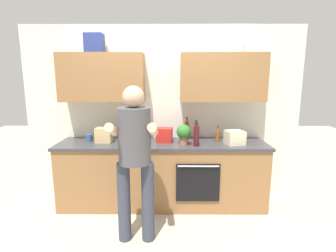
{
  "coord_description": "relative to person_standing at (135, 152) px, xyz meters",
  "views": [
    {
      "loc": [
        0.1,
        -3.42,
        1.78
      ],
      "look_at": [
        0.08,
        -0.1,
        1.15
      ],
      "focal_mm": 27.64,
      "sensor_mm": 36.0,
      "label": 1
    }
  ],
  "objects": [
    {
      "name": "grocery_bag_rice",
      "position": [
        1.23,
        0.75,
        -0.01
      ],
      "size": [
        0.27,
        0.26,
        0.18
      ],
      "primitive_type": "cube",
      "rotation": [
        0.0,
        0.0,
        0.22
      ],
      "color": "beige",
      "rests_on": "counter"
    },
    {
      "name": "grocery_bag_crisps",
      "position": [
        0.29,
        0.87,
        -0.01
      ],
      "size": [
        0.23,
        0.19,
        0.2
      ],
      "primitive_type": "cube",
      "rotation": [
        0.0,
        0.0,
        -0.13
      ],
      "color": "red",
      "rests_on": "counter"
    },
    {
      "name": "bottle_water",
      "position": [
        -0.26,
        0.95,
        0.04
      ],
      "size": [
        0.08,
        0.08,
        0.33
      ],
      "color": "silver",
      "rests_on": "counter"
    },
    {
      "name": "bottle_syrup",
      "position": [
        1.02,
        0.87,
        -0.02
      ],
      "size": [
        0.05,
        0.05,
        0.23
      ],
      "color": "#8C4C14",
      "rests_on": "counter"
    },
    {
      "name": "potted_herb",
      "position": [
        0.55,
        0.72,
        0.05
      ],
      "size": [
        0.19,
        0.19,
        0.27
      ],
      "color": "#9E6647",
      "rests_on": "counter"
    },
    {
      "name": "bottle_vinegar",
      "position": [
        0.61,
        1.0,
        0.03
      ],
      "size": [
        0.06,
        0.06,
        0.32
      ],
      "color": "brown",
      "rests_on": "counter"
    },
    {
      "name": "cup_stoneware",
      "position": [
        1.34,
        0.94,
        -0.06
      ],
      "size": [
        0.08,
        0.08,
        0.08
      ],
      "primitive_type": "cylinder",
      "color": "slate",
      "rests_on": "counter"
    },
    {
      "name": "back_wall_unit",
      "position": [
        0.26,
        1.1,
        0.49
      ],
      "size": [
        4.0,
        0.38,
        2.5
      ],
      "color": "silver",
      "rests_on": "ground"
    },
    {
      "name": "bottle_soda",
      "position": [
        -0.2,
        0.81,
        -0.01
      ],
      "size": [
        0.07,
        0.07,
        0.23
      ],
      "color": "#198C33",
      "rests_on": "counter"
    },
    {
      "name": "grocery_bag_bread",
      "position": [
        -0.53,
        0.84,
        -0.0
      ],
      "size": [
        0.22,
        0.16,
        0.2
      ],
      "primitive_type": "cube",
      "rotation": [
        0.0,
        0.0,
        -0.05
      ],
      "color": "tan",
      "rests_on": "counter"
    },
    {
      "name": "bottle_wine",
      "position": [
        0.71,
        0.66,
        0.03
      ],
      "size": [
        0.07,
        0.07,
        0.31
      ],
      "color": "#471419",
      "rests_on": "counter"
    },
    {
      "name": "ground_plane",
      "position": [
        0.27,
        0.83,
        -1.01
      ],
      "size": [
        12.0,
        12.0,
        0.0
      ],
      "primitive_type": "plane",
      "color": "#B2A893"
    },
    {
      "name": "counter",
      "position": [
        0.27,
        0.83,
        -0.55
      ],
      "size": [
        2.84,
        0.67,
        0.9
      ],
      "color": "olive",
      "rests_on": "ground"
    },
    {
      "name": "bottle_hotsauce",
      "position": [
        0.74,
        0.99,
        0.02
      ],
      "size": [
        0.06,
        0.06,
        0.28
      ],
      "color": "red",
      "rests_on": "counter"
    },
    {
      "name": "person_standing",
      "position": [
        0.0,
        0.0,
        0.0
      ],
      "size": [
        0.49,
        0.45,
        1.7
      ],
      "color": "#383D4C",
      "rests_on": "ground"
    },
    {
      "name": "cup_tea",
      "position": [
        -0.76,
        0.9,
        -0.06
      ],
      "size": [
        0.08,
        0.08,
        0.1
      ],
      "primitive_type": "cylinder",
      "color": "#33598C",
      "rests_on": "counter"
    },
    {
      "name": "bottle_soy",
      "position": [
        -0.13,
        1.01,
        -0.02
      ],
      "size": [
        0.08,
        0.08,
        0.22
      ],
      "color": "black",
      "rests_on": "counter"
    }
  ]
}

